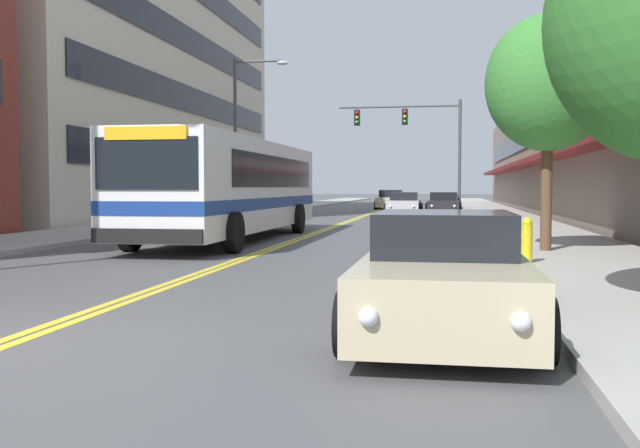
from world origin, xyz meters
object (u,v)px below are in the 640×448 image
(traffic_signal_mast, at_px, (418,133))
(street_tree_right_mid, at_px, (548,83))
(city_bus, at_px, (233,185))
(car_navy_parked_right_far, at_px, (445,202))
(car_charcoal_parked_right_mid, at_px, (443,204))
(street_lamp_left_far, at_px, (243,123))
(car_silver_moving_second, at_px, (404,204))
(car_black_parked_left_far, at_px, (284,205))
(car_beige_parked_right_foreground, at_px, (444,276))
(car_white_parked_left_near, at_px, (249,208))
(fire_hydrant, at_px, (527,240))
(car_champagne_moving_lead, at_px, (391,200))

(traffic_signal_mast, relative_size, street_tree_right_mid, 1.32)
(city_bus, bearing_deg, car_navy_parked_right_far, 77.94)
(car_charcoal_parked_right_mid, xyz_separation_m, street_lamp_left_far, (-9.20, -9.80, 3.94))
(car_silver_moving_second, xyz_separation_m, street_tree_right_mid, (4.59, -23.95, 3.33))
(car_black_parked_left_far, xyz_separation_m, car_charcoal_parked_right_mid, (8.66, 3.58, 0.00))
(street_lamp_left_far, relative_size, street_tree_right_mid, 1.40)
(car_beige_parked_right_foreground, distance_m, car_silver_moving_second, 33.09)
(car_white_parked_left_near, bearing_deg, street_tree_right_mid, -52.28)
(car_white_parked_left_near, height_order, car_navy_parked_right_far, car_white_parked_left_near)
(car_silver_moving_second, distance_m, fire_hydrant, 27.02)
(car_silver_moving_second, xyz_separation_m, traffic_signal_mast, (0.70, 1.21, 4.16))
(car_beige_parked_right_foreground, bearing_deg, car_black_parked_left_far, 105.97)
(car_black_parked_left_far, distance_m, car_beige_parked_right_foreground, 31.81)
(car_white_parked_left_near, height_order, car_black_parked_left_far, car_white_parked_left_near)
(car_charcoal_parked_right_mid, height_order, traffic_signal_mast, traffic_signal_mast)
(car_white_parked_left_near, xyz_separation_m, car_charcoal_parked_right_mid, (8.66, 10.82, -0.05))
(car_charcoal_parked_right_mid, bearing_deg, car_black_parked_left_far, -157.52)
(fire_hydrant, bearing_deg, car_beige_parked_right_foreground, -104.02)
(car_black_parked_left_far, bearing_deg, car_champagne_moving_lead, 69.77)
(car_navy_parked_right_far, bearing_deg, city_bus, -102.06)
(car_white_parked_left_near, bearing_deg, car_black_parked_left_far, 90.01)
(car_charcoal_parked_right_mid, bearing_deg, car_champagne_moving_lead, 111.15)
(car_champagne_moving_lead, bearing_deg, car_white_parked_left_near, -103.42)
(city_bus, bearing_deg, street_lamp_left_far, 104.55)
(city_bus, relative_size, car_champagne_moving_lead, 2.72)
(fire_hydrant, bearing_deg, street_lamp_left_far, 120.95)
(street_lamp_left_far, xyz_separation_m, street_tree_right_mid, (11.58, -15.30, -0.61))
(car_charcoal_parked_right_mid, relative_size, car_navy_parked_right_far, 1.13)
(car_black_parked_left_far, xyz_separation_m, car_champagne_moving_lead, (4.90, 13.30, 0.03))
(car_white_parked_left_near, relative_size, car_black_parked_left_far, 0.93)
(city_bus, bearing_deg, car_black_parked_left_far, 97.88)
(car_navy_parked_right_far, bearing_deg, fire_hydrant, -87.58)
(car_white_parked_left_near, height_order, car_champagne_moving_lead, car_white_parked_left_near)
(car_charcoal_parked_right_mid, height_order, street_lamp_left_far, street_lamp_left_far)
(car_black_parked_left_far, bearing_deg, car_silver_moving_second, 20.63)
(street_lamp_left_far, bearing_deg, car_charcoal_parked_right_mid, 46.81)
(car_beige_parked_right_foreground, distance_m, car_charcoal_parked_right_mid, 34.17)
(car_navy_parked_right_far, bearing_deg, car_black_parked_left_far, -126.41)
(car_white_parked_left_near, distance_m, traffic_signal_mast, 13.66)
(car_navy_parked_right_far, relative_size, car_champagne_moving_lead, 0.95)
(car_champagne_moving_lead, bearing_deg, car_black_parked_left_far, -110.23)
(street_tree_right_mid, bearing_deg, car_black_parked_left_far, 117.17)
(car_charcoal_parked_right_mid, distance_m, traffic_signal_mast, 4.42)
(traffic_signal_mast, bearing_deg, car_beige_parked_right_foreground, -87.32)
(car_black_parked_left_far, distance_m, street_tree_right_mid, 24.41)
(city_bus, distance_m, car_beige_parked_right_foreground, 14.34)
(car_silver_moving_second, distance_m, street_tree_right_mid, 24.61)
(car_beige_parked_right_foreground, relative_size, street_lamp_left_far, 0.59)
(city_bus, xyz_separation_m, car_white_parked_left_near, (-2.45, 10.50, -1.00))
(car_beige_parked_right_foreground, height_order, car_silver_moving_second, car_beige_parked_right_foreground)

